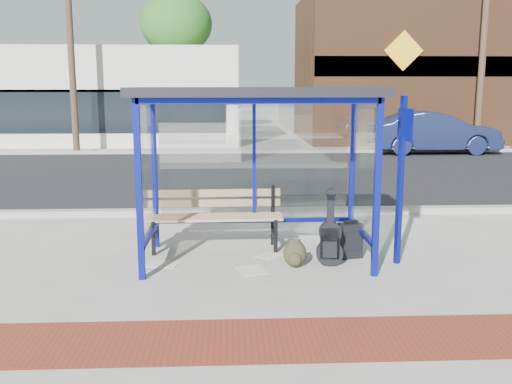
{
  "coord_description": "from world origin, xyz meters",
  "views": [
    {
      "loc": [
        -0.37,
        -7.78,
        2.44
      ],
      "look_at": [
        0.0,
        0.2,
        0.95
      ],
      "focal_mm": 40.0,
      "sensor_mm": 36.0,
      "label": 1
    }
  ],
  "objects_px": {
    "guitar_bag": "(330,240)",
    "backpack": "(295,254)",
    "bench": "(215,214)",
    "parked_car": "(434,133)",
    "suitcase": "(350,240)"
  },
  "relations": [
    {
      "from": "bench",
      "to": "backpack",
      "type": "bearing_deg",
      "value": -42.06
    },
    {
      "from": "backpack",
      "to": "parked_car",
      "type": "relative_size",
      "value": 0.08
    },
    {
      "from": "bench",
      "to": "parked_car",
      "type": "xyz_separation_m",
      "value": [
        7.67,
        12.09,
        0.22
      ]
    },
    {
      "from": "backpack",
      "to": "suitcase",
      "type": "bearing_deg",
      "value": 30.36
    },
    {
      "from": "guitar_bag",
      "to": "bench",
      "type": "bearing_deg",
      "value": 157.03
    },
    {
      "from": "parked_car",
      "to": "backpack",
      "type": "bearing_deg",
      "value": 152.61
    },
    {
      "from": "guitar_bag",
      "to": "backpack",
      "type": "height_order",
      "value": "guitar_bag"
    },
    {
      "from": "guitar_bag",
      "to": "backpack",
      "type": "distance_m",
      "value": 0.52
    },
    {
      "from": "guitar_bag",
      "to": "suitcase",
      "type": "relative_size",
      "value": 1.83
    },
    {
      "from": "bench",
      "to": "suitcase",
      "type": "height_order",
      "value": "bench"
    },
    {
      "from": "suitcase",
      "to": "backpack",
      "type": "xyz_separation_m",
      "value": [
        -0.84,
        -0.39,
        -0.08
      ]
    },
    {
      "from": "suitcase",
      "to": "parked_car",
      "type": "height_order",
      "value": "parked_car"
    },
    {
      "from": "bench",
      "to": "backpack",
      "type": "distance_m",
      "value": 1.51
    },
    {
      "from": "guitar_bag",
      "to": "parked_car",
      "type": "height_order",
      "value": "parked_car"
    },
    {
      "from": "bench",
      "to": "backpack",
      "type": "height_order",
      "value": "bench"
    }
  ]
}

